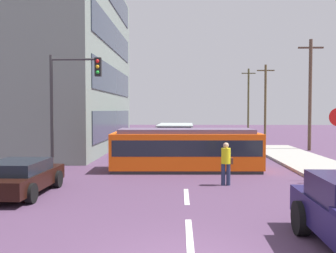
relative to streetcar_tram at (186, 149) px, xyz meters
The scene contains 14 objects.
ground_plane 1.98m from the streetcar_tram, 92.17° to the right, with size 120.00×120.00×0.00m, color #4F3551.
lane_stripe_1 9.73m from the streetcar_tram, 90.38° to the right, with size 0.16×2.40×0.01m, color silver.
lane_stripe_2 5.77m from the streetcar_tram, 90.64° to the right, with size 0.16×2.40×0.01m, color silver.
lane_stripe_3 6.09m from the streetcar_tram, 90.61° to the left, with size 0.16×2.40×0.01m, color silver.
lane_stripe_4 12.05m from the streetcar_tram, 90.30° to the left, with size 0.16×2.40×0.01m, color silver.
corner_building 17.90m from the streetcar_tram, 143.14° to the left, with size 16.97×17.60×12.80m.
streetcar_tram is the anchor object (origin of this frame).
city_bus 9.83m from the streetcar_tram, 93.58° to the left, with size 2.64×5.78×1.89m.
pedestrian_crossing 3.97m from the streetcar_tram, 67.70° to the right, with size 0.45×0.36×1.67m.
parked_sedan_mid 8.08m from the streetcar_tram, 136.32° to the right, with size 2.07×4.23×1.19m.
traffic_light_mast 6.05m from the streetcar_tram, 166.81° to the right, with size 2.36×0.33×5.42m.
utility_pole_mid 13.58m from the streetcar_tram, 46.47° to the left, with size 1.80×0.24×8.01m.
utility_pole_far 23.77m from the streetcar_tram, 68.59° to the left, with size 1.80×0.24×7.65m.
utility_pole_distant 33.46m from the streetcar_tram, 74.96° to the left, with size 1.80×0.24×8.33m.
Camera 1 is at (-0.22, -6.98, 2.92)m, focal length 41.32 mm.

